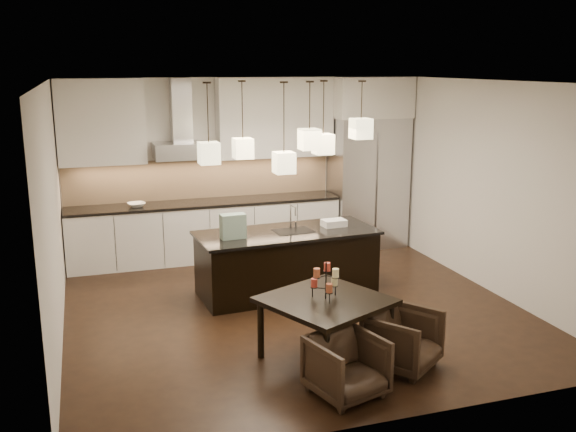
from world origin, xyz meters
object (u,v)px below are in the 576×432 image
object	(u,v)px
island_body	(287,263)
armchair_right	(403,340)
armchair_left	(347,367)
dining_table	(325,329)
refrigerator	(368,182)

from	to	relation	value
island_body	armchair_right	world-z (taller)	island_body
island_body	armchair_left	world-z (taller)	island_body
dining_table	island_body	bearing A→B (deg)	59.03
refrigerator	armchair_left	bearing A→B (deg)	-116.70
dining_table	armchair_right	bearing A→B (deg)	-56.65
dining_table	armchair_right	size ratio (longest dim) A/B	1.68
refrigerator	dining_table	distance (m)	4.49
dining_table	armchair_right	world-z (taller)	dining_table
island_body	armchair_left	xyz separation A→B (m)	(-0.32, -2.80, -0.12)
dining_table	armchair_left	xyz separation A→B (m)	(-0.08, -0.77, -0.04)
armchair_left	armchair_right	distance (m)	0.83
refrigerator	dining_table	size ratio (longest dim) A/B	1.94
refrigerator	dining_table	world-z (taller)	refrigerator
island_body	dining_table	distance (m)	2.04
armchair_left	armchair_right	bearing A→B (deg)	8.34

